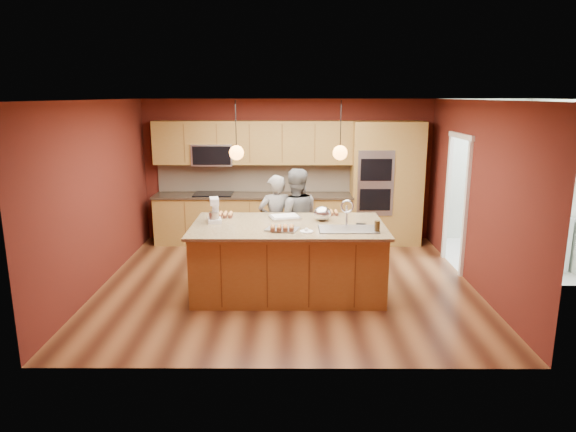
{
  "coord_description": "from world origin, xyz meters",
  "views": [
    {
      "loc": [
        0.04,
        -7.31,
        2.76
      ],
      "look_at": [
        0.02,
        -0.1,
        1.06
      ],
      "focal_mm": 32.0,
      "sensor_mm": 36.0,
      "label": 1
    }
  ],
  "objects_px": {
    "person_right": "(295,219)",
    "mixing_bowl": "(322,213)",
    "person_left": "(276,222)",
    "stand_mixer": "(214,212)",
    "island": "(289,258)"
  },
  "relations": [
    {
      "from": "person_left",
      "to": "mixing_bowl",
      "type": "distance_m",
      "value": 1.08
    },
    {
      "from": "island",
      "to": "mixing_bowl",
      "type": "xyz_separation_m",
      "value": [
        0.48,
        0.25,
        0.59
      ]
    },
    {
      "from": "stand_mixer",
      "to": "mixing_bowl",
      "type": "xyz_separation_m",
      "value": [
        1.54,
        0.11,
        -0.05
      ]
    },
    {
      "from": "person_right",
      "to": "island",
      "type": "bearing_deg",
      "value": 79.98
    },
    {
      "from": "person_right",
      "to": "stand_mixer",
      "type": "bearing_deg",
      "value": 32.07
    },
    {
      "from": "stand_mixer",
      "to": "person_right",
      "type": "bearing_deg",
      "value": 25.3
    },
    {
      "from": "island",
      "to": "person_left",
      "type": "relative_size",
      "value": 1.75
    },
    {
      "from": "person_right",
      "to": "mixing_bowl",
      "type": "height_order",
      "value": "person_right"
    },
    {
      "from": "person_left",
      "to": "stand_mixer",
      "type": "height_order",
      "value": "person_left"
    },
    {
      "from": "person_right",
      "to": "mixing_bowl",
      "type": "distance_m",
      "value": 0.9
    },
    {
      "from": "person_left",
      "to": "mixing_bowl",
      "type": "height_order",
      "value": "person_left"
    },
    {
      "from": "person_right",
      "to": "person_left",
      "type": "bearing_deg",
      "value": -4.85
    },
    {
      "from": "person_right",
      "to": "mixing_bowl",
      "type": "bearing_deg",
      "value": 111.94
    },
    {
      "from": "person_left",
      "to": "mixing_bowl",
      "type": "relative_size",
      "value": 6.0
    },
    {
      "from": "mixing_bowl",
      "to": "stand_mixer",
      "type": "bearing_deg",
      "value": -176.0
    }
  ]
}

